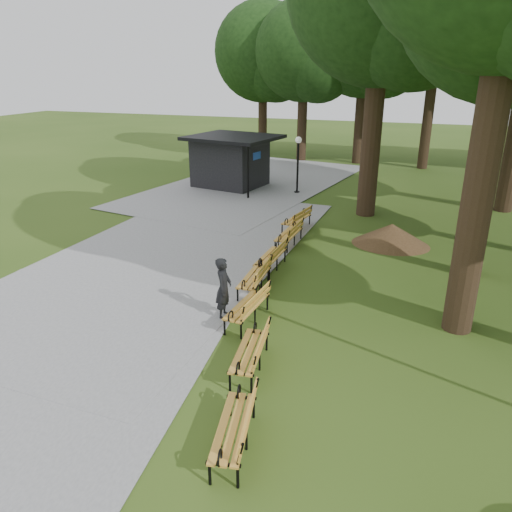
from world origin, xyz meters
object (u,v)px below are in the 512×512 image
(bench_4, at_px, (270,257))
(bench_6, at_px, (296,219))
(bench_1, at_px, (249,351))
(bench_2, at_px, (247,306))
(kiosk, at_px, (230,161))
(person, at_px, (224,288))
(dirt_mound, at_px, (391,234))
(bench_0, at_px, (233,427))
(lamp_post, at_px, (298,152))
(bench_3, at_px, (254,277))
(bench_5, at_px, (289,234))

(bench_4, height_order, bench_6, same)
(bench_1, relative_size, bench_2, 1.00)
(bench_1, distance_m, bench_4, 5.58)
(kiosk, bearing_deg, person, -57.53)
(dirt_mound, bearing_deg, bench_6, 171.53)
(bench_0, height_order, bench_6, same)
(bench_0, xyz_separation_m, bench_6, (-2.09, 12.01, 0.00))
(lamp_post, xyz_separation_m, dirt_mound, (5.22, -6.44, -1.68))
(bench_0, height_order, bench_1, same)
(kiosk, relative_size, bench_1, 2.29)
(bench_0, xyz_separation_m, bench_2, (-1.32, 4.25, 0.00))
(bench_2, bearing_deg, lamp_post, -166.03)
(bench_2, xyz_separation_m, bench_3, (-0.43, 1.78, 0.00))
(person, distance_m, bench_1, 2.49)
(bench_5, bearing_deg, dirt_mound, 113.84)
(bench_1, bearing_deg, bench_3, -169.57)
(person, distance_m, bench_3, 1.79)
(kiosk, height_order, bench_0, kiosk)
(person, xyz_separation_m, dirt_mound, (3.59, 7.15, -0.42))
(bench_4, relative_size, bench_6, 1.00)
(bench_1, xyz_separation_m, bench_4, (-1.26, 5.44, 0.00))
(bench_0, distance_m, bench_2, 4.45)
(kiosk, height_order, bench_2, kiosk)
(bench_0, bearing_deg, kiosk, -168.81)
(lamp_post, relative_size, bench_4, 1.50)
(bench_0, bearing_deg, lamp_post, -179.56)
(lamp_post, bearing_deg, bench_2, -80.50)
(person, bearing_deg, dirt_mound, -33.81)
(dirt_mound, height_order, bench_0, bench_0)
(bench_5, height_order, bench_6, same)
(dirt_mound, distance_m, bench_5, 3.74)
(dirt_mound, height_order, bench_6, bench_6)
(lamp_post, bearing_deg, bench_6, -75.54)
(bench_3, bearing_deg, bench_1, 16.01)
(lamp_post, distance_m, bench_5, 8.16)
(bench_4, bearing_deg, bench_2, 9.92)
(dirt_mound, bearing_deg, bench_5, -158.75)
(bench_0, bearing_deg, dirt_mound, 161.00)
(bench_1, distance_m, bench_5, 7.91)
(bench_4, bearing_deg, bench_1, 15.05)
(bench_0, distance_m, bench_3, 6.29)
(kiosk, bearing_deg, lamp_post, 5.21)
(person, height_order, bench_5, person)
(lamp_post, xyz_separation_m, bench_1, (3.06, -15.60, -1.64))
(person, height_order, bench_4, person)
(dirt_mound, bearing_deg, person, -116.66)
(bench_6, bearing_deg, bench_3, 13.15)
(bench_1, relative_size, bench_6, 1.00)
(bench_2, bearing_deg, person, -90.00)
(bench_0, height_order, bench_4, same)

